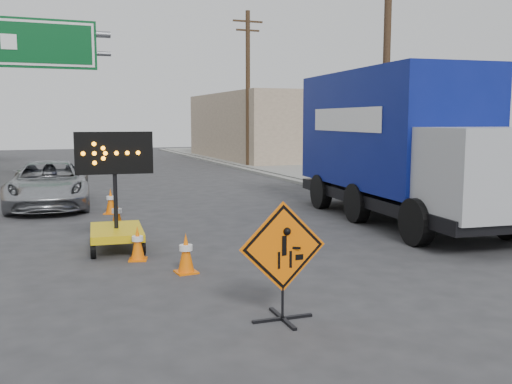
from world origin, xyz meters
TOP-DOWN VIEW (x-y plane):
  - ground at (0.00, 0.00)m, footprint 100.00×100.00m
  - curb_right at (7.20, 15.00)m, footprint 0.40×60.00m
  - sidewalk_right at (9.50, 15.00)m, footprint 4.00×60.00m
  - building_right_far at (13.00, 30.00)m, footprint 10.00×14.00m
  - highway_gantry at (-4.43, 17.96)m, footprint 6.18×0.38m
  - utility_pole_near at (8.00, 10.00)m, footprint 1.80×0.26m
  - utility_pole_far at (8.00, 24.00)m, footprint 1.80×0.26m
  - construction_sign at (-0.58, -0.33)m, footprint 1.29×0.91m
  - arrow_board at (-2.17, 4.96)m, footprint 1.63×1.90m
  - pickup_truck at (-3.35, 12.06)m, footprint 2.86×5.51m
  - box_truck at (5.68, 5.83)m, footprint 3.45×9.01m
  - cone_a at (-1.23, 2.61)m, footprint 0.41×0.41m
  - cone_b at (-1.90, 3.90)m, footprint 0.44×0.44m
  - cone_c at (-1.85, 7.26)m, footprint 0.53×0.53m
  - cone_d at (-1.68, 9.95)m, footprint 0.50×0.50m

SIDE VIEW (x-z plane):
  - ground at x=0.00m, z-range 0.00..0.00m
  - curb_right at x=7.20m, z-range 0.00..0.12m
  - sidewalk_right at x=9.50m, z-range 0.00..0.15m
  - cone_b at x=-1.90m, z-range 0.00..0.70m
  - cone_a at x=-1.23m, z-range 0.00..0.75m
  - cone_d at x=-1.68m, z-range 0.00..0.77m
  - cone_c at x=-1.85m, z-range 0.00..0.79m
  - arrow_board at x=-2.17m, z-range -0.70..1.87m
  - pickup_truck at x=-3.35m, z-range 0.00..1.48m
  - construction_sign at x=-0.58m, z-range 0.05..1.75m
  - box_truck at x=5.68m, z-range -0.20..3.98m
  - building_right_far at x=13.00m, z-range 0.00..4.60m
  - utility_pole_near at x=8.00m, z-range 0.18..9.18m
  - utility_pole_far at x=8.00m, z-range 0.18..9.18m
  - highway_gantry at x=-4.43m, z-range 1.62..8.52m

